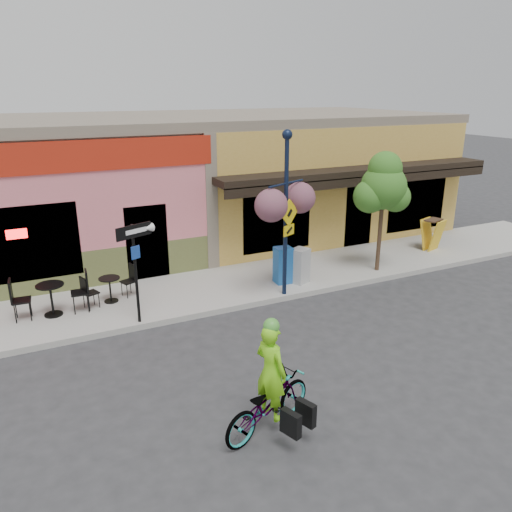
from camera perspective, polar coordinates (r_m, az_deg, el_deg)
The scene contains 14 objects.
ground at distance 13.05m, azimuth 4.74°, elevation -5.89°, with size 90.00×90.00×0.00m, color #2D2D30.
sidewalk at distance 14.64m, azimuth 0.80°, elevation -2.71°, with size 24.00×3.00×0.15m, color #9E9B93.
curb at distance 13.46m, azimuth 3.56°, elevation -4.73°, with size 24.00×0.12×0.15m, color #A8A59E.
building at distance 18.98m, azimuth -6.70°, elevation 8.95°, with size 18.20×8.20×4.50m, color #DE6D79, non-canonical shape.
bicycle at distance 8.53m, azimuth 1.36°, elevation -16.48°, with size 0.66×1.89×1.00m, color maroon.
cyclist_rider at distance 8.36m, azimuth 1.70°, elevation -14.53°, with size 0.61×0.40×1.66m, color #7EE418.
lamp_post at distance 12.81m, azimuth 3.41°, elevation 4.63°, with size 1.38×0.55×4.32m, color #101B35, non-canonical shape.
one_way_sign at distance 11.79m, azimuth -13.57°, elevation -2.07°, with size 0.91×0.20×2.38m, color black, non-canonical shape.
cafe_set_left at distance 13.01m, azimuth -22.38°, elevation -4.17°, with size 1.74×0.87×1.05m, color black, non-canonical shape.
cafe_set_right at distance 13.37m, azimuth -16.36°, elevation -3.32°, with size 1.43×0.72×0.86m, color black, non-canonical shape.
newspaper_box_blue at distance 14.07m, azimuth 3.12°, elevation -1.04°, with size 0.47×0.42×1.04m, color #1C5AA9, non-canonical shape.
newspaper_box_grey at distance 14.14m, azimuth 5.03°, elevation -1.10°, with size 0.46×0.42×0.99m, color #A4A4A4, non-canonical shape.
street_tree at distance 15.13m, azimuth 14.15°, elevation 4.91°, with size 1.41×1.41×3.62m, color #3D7A26, non-canonical shape.
sandwich_board at distance 17.89m, azimuth 20.01°, elevation 2.20°, with size 0.64×0.47×1.07m, color yellow, non-canonical shape.
Camera 1 is at (-6.11, -10.19, 5.41)m, focal length 35.00 mm.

